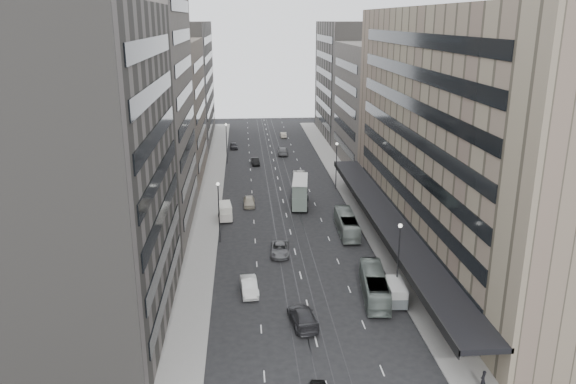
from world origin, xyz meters
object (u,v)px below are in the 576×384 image
object	(u,v)px
bus_near	(374,286)
double_decker	(300,192)
panel_van	(225,211)
pedestrian	(483,380)
sedan_1	(249,286)
bus_far	(347,224)
sedan_2	(280,250)
vw_microbus	(395,292)

from	to	relation	value
bus_near	double_decker	distance (m)	31.52
panel_van	pedestrian	world-z (taller)	panel_van
bus_near	sedan_1	xyz separation A→B (m)	(-13.29, 2.10, -0.60)
bus_near	panel_van	bearing A→B (deg)	-50.64
bus_far	bus_near	bearing A→B (deg)	90.59
bus_far	sedan_1	distance (m)	21.68
bus_near	bus_far	bearing A→B (deg)	-84.82
panel_van	bus_near	bearing A→B (deg)	-63.13
panel_van	sedan_2	distance (m)	15.25
double_decker	sedan_1	world-z (taller)	double_decker
bus_near	panel_van	distance (m)	30.47
bus_near	sedan_2	distance (m)	15.34
bus_near	bus_far	size ratio (longest dim) A/B	1.00
double_decker	sedan_2	distance (m)	19.52
bus_far	vw_microbus	bearing A→B (deg)	96.15
bus_near	sedan_2	xyz separation A→B (m)	(-9.25, 12.22, -0.71)
bus_far	pedestrian	size ratio (longest dim) A/B	6.08
vw_microbus	sedan_1	distance (m)	15.62
bus_far	panel_van	world-z (taller)	bus_far
sedan_1	pedestrian	distance (m)	25.94
bus_near	pedestrian	xyz separation A→B (m)	(5.09, -16.20, -0.42)
panel_van	sedan_1	world-z (taller)	panel_van
sedan_1	sedan_2	world-z (taller)	sedan_1
sedan_1	sedan_2	distance (m)	10.90
vw_microbus	sedan_1	world-z (taller)	vw_microbus
bus_far	panel_van	distance (m)	18.27
bus_far	pedestrian	world-z (taller)	bus_far
bus_far	double_decker	size ratio (longest dim) A/B	1.19
vw_microbus	bus_near	bearing A→B (deg)	147.63
bus_near	bus_far	world-z (taller)	bus_near
double_decker	panel_van	bearing A→B (deg)	-147.71
double_decker	sedan_1	size ratio (longest dim) A/B	1.76
double_decker	vw_microbus	size ratio (longest dim) A/B	1.96
vw_microbus	sedan_2	size ratio (longest dim) A/B	0.87
vw_microbus	sedan_1	xyz separation A→B (m)	(-15.22, 3.47, -0.47)
double_decker	pedestrian	bearing A→B (deg)	-71.15
vw_microbus	sedan_1	size ratio (longest dim) A/B	0.89
bus_far	sedan_1	bearing A→B (deg)	52.58
bus_near	vw_microbus	xyz separation A→B (m)	(1.93, -1.37, -0.13)
vw_microbus	panel_van	distance (m)	32.68
double_decker	vw_microbus	distance (m)	33.22
sedan_2	pedestrian	size ratio (longest dim) A/B	3.01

